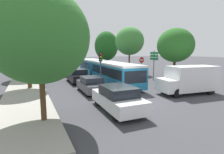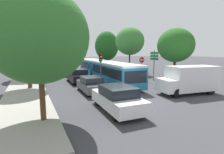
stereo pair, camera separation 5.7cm
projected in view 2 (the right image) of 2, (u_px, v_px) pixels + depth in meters
name	position (u px, v px, depth m)	size (l,w,h in m)	color
ground_plane	(131.00, 100.00, 12.67)	(200.00, 200.00, 0.00)	#3D3D42
kerb_strip_left	(27.00, 84.00, 18.82)	(3.20, 30.39, 0.14)	#9E998E
articulated_bus	(104.00, 69.00, 21.34)	(3.29, 15.91, 2.35)	teal
city_bus_rear	(59.00, 63.00, 29.88)	(2.96, 11.78, 2.52)	teal
queued_car_white	(117.00, 98.00, 10.32)	(1.98, 4.38, 1.50)	white
queued_car_graphite	(91.00, 85.00, 14.92)	(1.82, 4.03, 1.38)	#47474C
queued_car_black	(78.00, 76.00, 19.86)	(2.04, 4.51, 1.55)	black
white_van	(190.00, 79.00, 14.46)	(5.20, 2.54, 2.31)	white
traffic_light	(101.00, 62.00, 17.51)	(0.37, 0.39, 3.40)	#56595E
no_entry_sign	(142.00, 65.00, 21.41)	(0.70, 0.08, 2.82)	#56595E
direction_sign_post	(154.00, 59.00, 20.84)	(0.10, 1.40, 3.60)	#56595E
tree_left_near	(39.00, 39.00, 8.15)	(4.70, 4.70, 6.45)	#51381E
tree_left_mid	(27.00, 40.00, 15.77)	(4.06, 4.06, 6.68)	#51381E
tree_left_far	(30.00, 47.00, 22.42)	(4.82, 4.82, 6.49)	#51381E
tree_right_near	(176.00, 45.00, 18.69)	(3.88, 3.88, 5.98)	#51381E
tree_right_mid	(130.00, 42.00, 27.29)	(4.52, 4.52, 7.28)	#51381E
tree_right_far	(107.00, 46.00, 34.98)	(4.72, 4.72, 7.47)	#51381E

